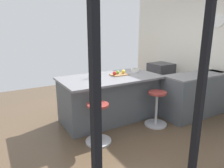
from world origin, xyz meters
TOP-DOWN VIEW (x-y plane):
  - ground_plane at (0.00, 0.00)m, footprint 6.84×6.84m
  - interior_partition_left at (-2.63, 0.00)m, footprint 0.15×4.81m
  - sink_cabinet at (-2.29, 0.65)m, footprint 2.46×0.60m
  - oven_range at (-2.28, -0.93)m, footprint 0.60×0.61m
  - kitchen_island at (-0.09, -0.12)m, footprint 2.03×1.11m
  - stool_by_window at (-0.73, 0.61)m, footprint 0.44×0.44m
  - stool_middle at (0.55, 0.61)m, footprint 0.44×0.44m
  - cutting_board at (-0.33, -0.13)m, footprint 0.36×0.24m
  - apple_green at (-0.30, -0.14)m, footprint 0.08×0.08m
  - apple_yellow at (-0.43, -0.12)m, footprint 0.09×0.09m
  - apple_red at (-0.19, -0.09)m, footprint 0.08×0.08m
  - water_bottle at (0.21, -0.21)m, footprint 0.06×0.06m
  - fruit_bowl at (-0.82, -0.23)m, footprint 0.18×0.18m

SIDE VIEW (x-z plane):
  - ground_plane at x=0.00m, z-range 0.00..0.00m
  - stool_by_window at x=-0.73m, z-range -0.02..0.67m
  - stool_middle at x=0.55m, z-range -0.02..0.67m
  - oven_range at x=-2.28m, z-range 0.00..0.90m
  - kitchen_island at x=-0.09m, z-range 0.00..0.93m
  - sink_cabinet at x=-2.29m, z-range -0.13..1.07m
  - cutting_board at x=-0.33m, z-range 0.93..0.95m
  - fruit_bowl at x=-0.82m, z-range 0.93..1.00m
  - apple_green at x=-0.30m, z-range 0.95..1.02m
  - apple_red at x=-0.19m, z-range 0.95..1.02m
  - apple_yellow at x=-0.43m, z-range 0.95..1.03m
  - water_bottle at x=0.21m, z-range 0.89..1.20m
  - interior_partition_left at x=-2.63m, z-range 0.00..2.92m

